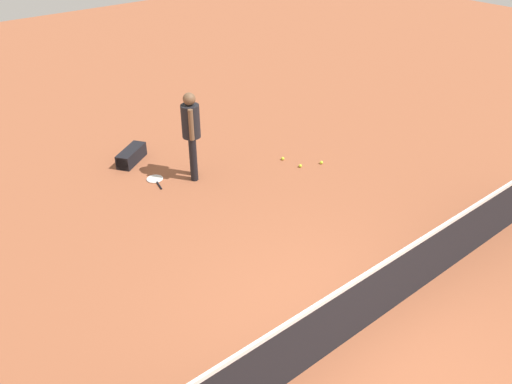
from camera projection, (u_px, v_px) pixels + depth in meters
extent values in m
plane|color=#9E5638|center=(350.00, 338.00, 6.65)|extent=(40.00, 40.00, 0.00)
cube|color=black|center=(354.00, 311.00, 6.42)|extent=(10.00, 0.02, 0.91)
cube|color=white|center=(358.00, 280.00, 6.17)|extent=(10.00, 0.04, 0.06)
cylinder|color=black|center=(193.00, 160.00, 9.87)|extent=(0.19, 0.19, 0.85)
cylinder|color=black|center=(193.00, 155.00, 10.06)|extent=(0.19, 0.19, 0.85)
cylinder|color=black|center=(191.00, 121.00, 9.58)|extent=(0.47, 0.47, 0.62)
cylinder|color=brown|center=(191.00, 125.00, 9.39)|extent=(0.12, 0.12, 0.58)
cylinder|color=brown|center=(190.00, 116.00, 9.76)|extent=(0.12, 0.12, 0.58)
sphere|color=brown|center=(189.00, 99.00, 9.36)|extent=(0.32, 0.32, 0.23)
torus|color=white|center=(155.00, 179.00, 10.09)|extent=(0.38, 0.38, 0.02)
cylinder|color=silver|center=(155.00, 179.00, 10.09)|extent=(0.32, 0.32, 0.00)
cylinder|color=black|center=(159.00, 185.00, 9.87)|extent=(0.10, 0.28, 0.03)
sphere|color=#C6E033|center=(300.00, 166.00, 10.50)|extent=(0.07, 0.07, 0.07)
sphere|color=#C6E033|center=(321.00, 162.00, 10.62)|extent=(0.07, 0.07, 0.07)
sphere|color=#C6E033|center=(283.00, 159.00, 10.77)|extent=(0.07, 0.07, 0.07)
cube|color=black|center=(131.00, 156.00, 10.64)|extent=(0.82, 0.68, 0.28)
cylinder|color=black|center=(123.00, 163.00, 10.36)|extent=(0.23, 0.28, 0.27)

